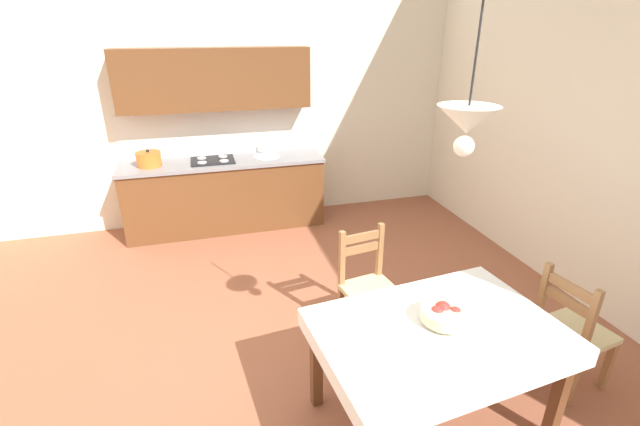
% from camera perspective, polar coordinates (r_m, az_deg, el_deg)
% --- Properties ---
extents(ground_plane, '(6.49, 6.40, 0.10)m').
position_cam_1_polar(ground_plane, '(3.69, -6.03, -18.79)').
color(ground_plane, '#99563D').
extents(wall_back, '(6.49, 0.12, 3.99)m').
position_cam_1_polar(wall_back, '(5.71, -12.52, 18.58)').
color(wall_back, silver).
rests_on(wall_back, ground_plane).
extents(wall_right, '(0.12, 6.40, 3.99)m').
position_cam_1_polar(wall_right, '(4.37, 36.44, 13.42)').
color(wall_right, silver).
rests_on(wall_right, ground_plane).
extents(kitchen_cabinetry, '(2.46, 0.63, 2.20)m').
position_cam_1_polar(kitchen_cabinetry, '(5.58, -12.71, 6.47)').
color(kitchen_cabinetry, brown).
rests_on(kitchen_cabinetry, ground_plane).
extents(dining_table, '(1.55, 1.13, 0.75)m').
position_cam_1_polar(dining_table, '(2.86, 15.10, -16.23)').
color(dining_table, '#56331C').
rests_on(dining_table, ground_plane).
extents(dining_chair_window_side, '(0.48, 0.48, 0.93)m').
position_cam_1_polar(dining_chair_window_side, '(3.63, 30.16, -13.36)').
color(dining_chair_window_side, '#D1BC89').
rests_on(dining_chair_window_side, ground_plane).
extents(dining_chair_kitchen_side, '(0.48, 0.48, 0.93)m').
position_cam_1_polar(dining_chair_kitchen_side, '(3.64, 6.38, -9.73)').
color(dining_chair_kitchen_side, '#D1BC89').
rests_on(dining_chair_kitchen_side, ground_plane).
extents(fruit_bowl, '(0.30, 0.30, 0.12)m').
position_cam_1_polar(fruit_bowl, '(2.81, 16.10, -12.61)').
color(fruit_bowl, beige).
rests_on(fruit_bowl, dining_table).
extents(pendant_lamp, '(0.32, 0.32, 0.80)m').
position_cam_1_polar(pendant_lamp, '(2.39, 18.80, 11.34)').
color(pendant_lamp, black).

